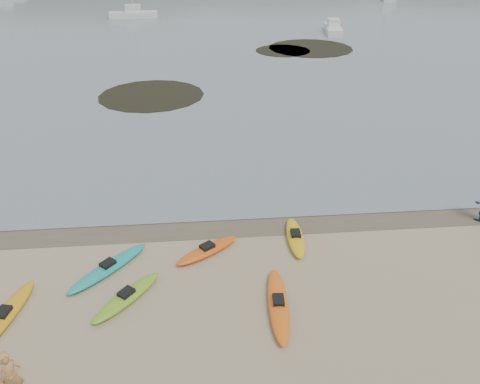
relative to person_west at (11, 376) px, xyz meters
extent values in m
plane|color=tan|center=(7.23, 8.73, -0.87)|extent=(600.00, 600.00, 0.00)
plane|color=brown|center=(7.23, 8.43, -0.86)|extent=(60.00, 60.00, 0.00)
ellipsoid|color=#D95312|center=(5.65, 6.32, -0.70)|extent=(2.89, 2.31, 0.34)
ellipsoid|color=orange|center=(-1.40, 3.15, -0.70)|extent=(1.50, 3.86, 0.34)
ellipsoid|color=#72A921|center=(2.67, 3.76, -0.70)|extent=(2.57, 2.95, 0.34)
ellipsoid|color=gold|center=(9.46, 6.91, -0.70)|extent=(0.87, 3.02, 0.34)
ellipsoid|color=orange|center=(8.06, 2.89, -0.70)|extent=(0.98, 3.93, 0.34)
ellipsoid|color=teal|center=(1.75, 5.52, -0.70)|extent=(3.09, 3.39, 0.34)
imported|color=#BD824B|center=(0.00, 0.00, 0.00)|extent=(0.72, 0.57, 1.73)
cylinder|color=black|center=(1.76, 27.72, -0.84)|extent=(8.44, 8.44, 0.04)
cylinder|color=black|center=(18.26, 43.27, -0.84)|extent=(9.41, 9.41, 0.04)
cylinder|color=black|center=(14.96, 42.23, -0.84)|extent=(6.01, 6.01, 0.04)
cube|color=silver|center=(-3.68, 65.69, -0.37)|extent=(7.21, 2.61, 0.99)
cube|color=silver|center=(23.10, 51.82, -0.41)|extent=(2.79, 6.65, 0.90)
ellipsoid|color=#384235|center=(-37.77, 203.73, -18.87)|extent=(220.00, 120.00, 80.00)
ellipsoid|color=#384235|center=(42.23, 198.73, -16.17)|extent=(200.00, 110.00, 68.00)
ellipsoid|color=#384235|center=(127.23, 208.73, -17.97)|extent=(230.00, 130.00, 76.00)
camera|label=1|loc=(5.60, -9.37, 10.93)|focal=35.00mm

